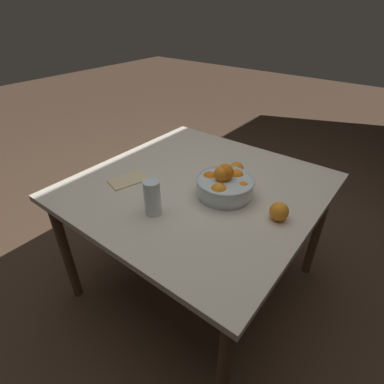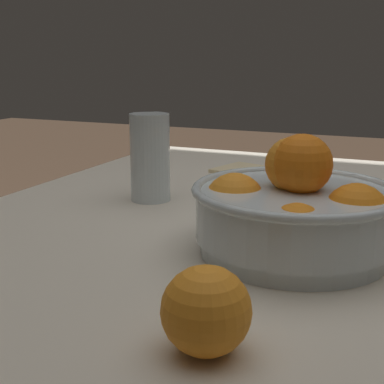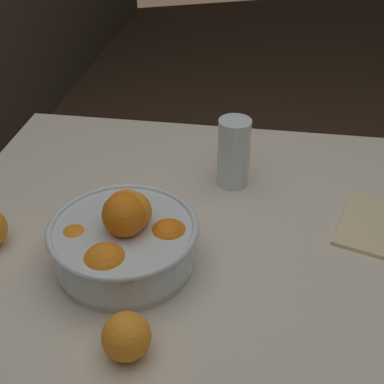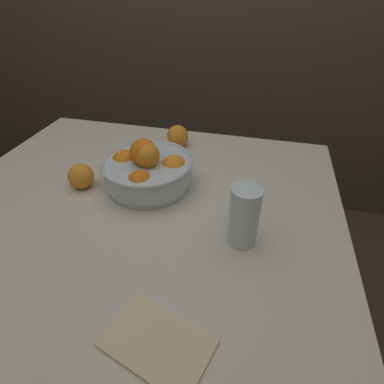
{
  "view_description": "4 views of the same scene",
  "coord_description": "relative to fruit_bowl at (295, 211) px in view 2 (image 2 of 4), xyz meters",
  "views": [
    {
      "loc": [
        1.01,
        0.75,
        1.47
      ],
      "look_at": [
        0.17,
        0.09,
        0.78
      ],
      "focal_mm": 28.0,
      "sensor_mm": 36.0,
      "label": 1
    },
    {
      "loc": [
        -0.14,
        0.81,
        0.95
      ],
      "look_at": [
        0.17,
        0.1,
        0.76
      ],
      "focal_mm": 50.0,
      "sensor_mm": 36.0,
      "label": 2
    },
    {
      "loc": [
        -0.69,
        -0.07,
        1.37
      ],
      "look_at": [
        0.15,
        0.06,
        0.78
      ],
      "focal_mm": 50.0,
      "sensor_mm": 36.0,
      "label": 3
    },
    {
      "loc": [
        0.31,
        -0.54,
        1.23
      ],
      "look_at": [
        0.16,
        0.06,
        0.78
      ],
      "focal_mm": 28.0,
      "sensor_mm": 36.0,
      "label": 4
    }
  ],
  "objects": [
    {
      "name": "orange_loose_near_bowl",
      "position": [
        0.01,
        0.27,
        -0.02
      ],
      "size": [
        0.08,
        0.08,
        0.08
      ],
      "primitive_type": "sphere",
      "color": "orange",
      "rests_on": "dining_table"
    },
    {
      "name": "napkin",
      "position": [
        0.18,
        -0.45,
        -0.05
      ],
      "size": [
        0.21,
        0.17,
        0.01
      ],
      "primitive_type": "cube",
      "rotation": [
        0.0,
        0.0,
        -0.29
      ],
      "color": "beige",
      "rests_on": "dining_table"
    },
    {
      "name": "dining_table",
      "position": [
        -0.01,
        -0.16,
        -0.13
      ],
      "size": [
        1.13,
        1.12,
        0.7
      ],
      "color": "beige",
      "rests_on": "ground_plane"
    },
    {
      "name": "juice_glass",
      "position": [
        0.3,
        -0.17,
        0.01
      ],
      "size": [
        0.07,
        0.07,
        0.15
      ],
      "color": "#F4A314",
      "rests_on": "dining_table"
    },
    {
      "name": "fruit_bowl",
      "position": [
        0.0,
        0.0,
        0.0
      ],
      "size": [
        0.27,
        0.27,
        0.16
      ],
      "color": "silver",
      "rests_on": "dining_table"
    }
  ]
}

